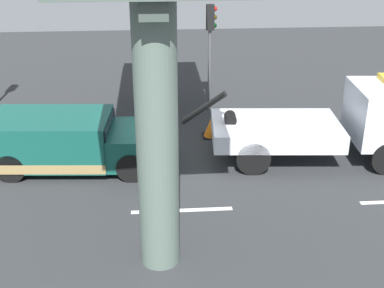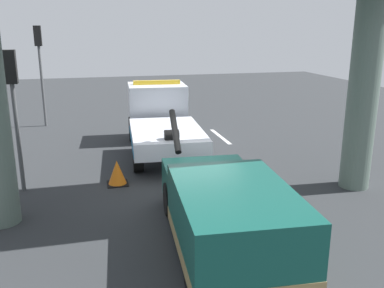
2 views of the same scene
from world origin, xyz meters
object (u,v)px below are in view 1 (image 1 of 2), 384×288
object	(u,v)px
tow_truck_white	(340,122)
traffic_light_far	(211,34)
towed_van_green	(71,142)
traffic_cone_orange	(212,127)

from	to	relation	value
tow_truck_white	traffic_light_far	xyz separation A→B (m)	(-3.44, 4.68, 1.72)
towed_van_green	traffic_cone_orange	xyz separation A→B (m)	(4.42, 1.94, -0.42)
tow_truck_white	traffic_light_far	world-z (taller)	traffic_light_far
tow_truck_white	traffic_light_far	size ratio (longest dim) A/B	1.84
towed_van_green	traffic_light_far	xyz separation A→B (m)	(4.63, 4.62, 2.14)
tow_truck_white	traffic_cone_orange	world-z (taller)	tow_truck_white
traffic_cone_orange	towed_van_green	bearing A→B (deg)	-156.32
towed_van_green	traffic_light_far	size ratio (longest dim) A/B	1.34
towed_van_green	traffic_light_far	world-z (taller)	traffic_light_far
traffic_cone_orange	tow_truck_white	bearing A→B (deg)	-28.68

